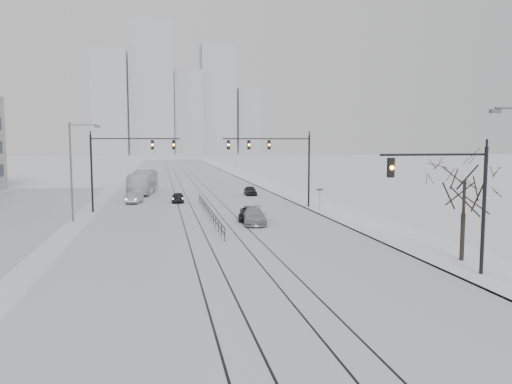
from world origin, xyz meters
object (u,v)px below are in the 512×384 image
traffic_mast_near (457,193)px  sedan_nb_far (250,191)px  sedan_sb_inner (178,197)px  box_truck (143,183)px  sedan_nb_front (250,214)px  sedan_nb_right (254,216)px  bare_tree (464,189)px  sedan_sb_outer (135,198)px

traffic_mast_near → sedan_nb_far: 43.39m
sedan_nb_far → sedan_sb_inner: bearing=-145.4°
sedan_nb_far → box_truck: box_truck is taller
sedan_nb_front → sedan_nb_right: bearing=-78.9°
sedan_sb_inner → sedan_nb_right: size_ratio=0.76×
sedan_nb_front → box_truck: (-10.53, 26.40, 0.98)m
traffic_mast_near → sedan_nb_right: (-7.24, 19.25, -3.87)m
box_truck → sedan_nb_far: bearing=168.3°
traffic_mast_near → sedan_sb_inner: 39.23m
sedan_nb_far → box_truck: size_ratio=0.32×
bare_tree → sedan_nb_right: size_ratio=1.27×
sedan_sb_outer → box_truck: bearing=-84.2°
sedan_nb_right → sedan_sb_inner: bearing=115.7°
traffic_mast_near → box_truck: 51.16m
sedan_sb_inner → box_truck: bearing=-66.6°
traffic_mast_near → sedan_nb_front: traffic_mast_near is taller
sedan_nb_right → box_truck: box_truck is taller
sedan_sb_outer → sedan_sb_inner: bearing=-172.1°
bare_tree → sedan_nb_right: bearing=120.7°
sedan_sb_outer → sedan_nb_far: bearing=-148.2°
sedan_nb_front → sedan_sb_inner: bearing=123.5°
traffic_mast_near → bare_tree: (2.41, 3.00, -0.07)m
sedan_nb_front → sedan_nb_far: sedan_nb_far is taller
bare_tree → box_truck: 49.29m
sedan_sb_inner → sedan_nb_far: (10.02, 6.40, 0.01)m
sedan_nb_right → sedan_nb_far: (3.94, 23.83, -0.07)m
sedan_nb_front → box_truck: 28.44m
sedan_sb_inner → box_truck: 12.08m
sedan_sb_inner → sedan_nb_right: bearing=111.0°
sedan_nb_right → sedan_nb_far: 24.16m
traffic_mast_near → bare_tree: traffic_mast_near is taller
sedan_sb_outer → sedan_nb_far: 16.35m
sedan_sb_outer → box_truck: (0.65, 11.09, 0.92)m
sedan_nb_far → sedan_nb_front: bearing=-98.2°
sedan_sb_outer → traffic_mast_near: bearing=125.7°
bare_tree → sedan_nb_front: size_ratio=1.39×
traffic_mast_near → sedan_sb_outer: 41.32m
sedan_sb_inner → sedan_nb_front: bearing=113.7°
sedan_nb_right → sedan_sb_outer: bearing=128.9°
sedan_sb_inner → sedan_nb_far: 11.89m
sedan_sb_outer → box_truck: 11.15m
box_truck → traffic_mast_near: bearing=117.0°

